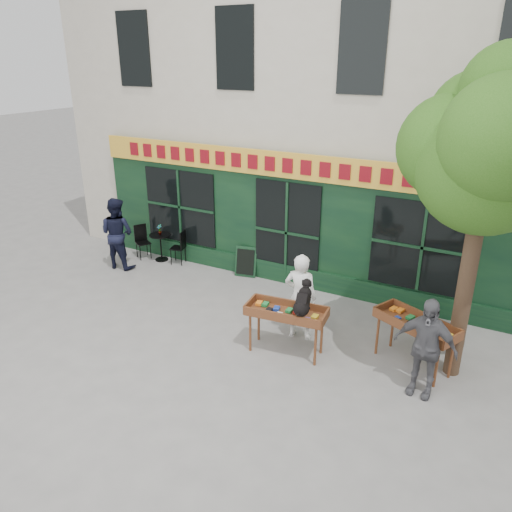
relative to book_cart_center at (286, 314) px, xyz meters
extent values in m
plane|color=slate|center=(-1.36, 0.55, -0.82)|extent=(80.00, 80.00, 0.00)
cube|color=beige|center=(-1.36, 6.55, 4.18)|extent=(14.00, 7.00, 10.00)
cube|color=black|center=(-1.36, 2.97, 0.78)|extent=(11.00, 0.16, 3.20)
cube|color=gold|center=(-1.36, 2.85, 2.18)|extent=(11.00, 0.06, 0.60)
cube|color=maroon|center=(-1.36, 2.81, 2.18)|extent=(9.60, 0.03, 0.34)
cube|color=black|center=(-1.36, 2.87, -0.57)|extent=(11.00, 0.10, 0.50)
cube|color=black|center=(-1.36, 2.87, 0.53)|extent=(1.70, 0.05, 2.50)
cube|color=black|center=(-4.56, 2.87, 0.73)|extent=(2.20, 0.05, 2.00)
cube|color=black|center=(1.84, 2.87, 0.73)|extent=(2.20, 0.05, 2.00)
cylinder|color=#382619|center=(2.94, 0.85, 0.98)|extent=(0.28, 0.28, 3.60)
sphere|color=#255513|center=(2.94, 0.85, 2.98)|extent=(2.20, 2.20, 2.20)
sphere|color=#255513|center=(2.34, 1.05, 3.18)|extent=(1.70, 1.70, 1.70)
sphere|color=#255513|center=(3.14, 0.25, 3.48)|extent=(1.80, 1.80, 1.80)
sphere|color=#255513|center=(2.64, 1.45, 3.58)|extent=(1.60, 1.60, 1.60)
sphere|color=#255513|center=(3.04, 0.95, 4.08)|extent=(1.40, 1.40, 1.40)
cylinder|color=brown|center=(-0.62, -0.29, -0.42)|extent=(0.05, 0.05, 0.80)
cylinder|color=brown|center=(0.67, -0.15, -0.42)|extent=(0.05, 0.05, 0.80)
cylinder|color=brown|center=(-0.67, 0.15, -0.42)|extent=(0.05, 0.05, 0.80)
cylinder|color=brown|center=(0.62, 0.29, -0.42)|extent=(0.05, 0.05, 0.80)
cube|color=brown|center=(0.00, 0.00, 0.00)|extent=(1.56, 0.75, 0.05)
cube|color=brown|center=(0.03, -0.29, 0.08)|extent=(1.49, 0.21, 0.18)
cube|color=brown|center=(-0.03, 0.29, 0.08)|extent=(1.49, 0.21, 0.18)
cube|color=brown|center=(0.00, 0.00, 0.06)|extent=(1.34, 0.54, 0.06)
imported|color=white|center=(0.00, 0.65, 0.09)|extent=(0.71, 0.51, 1.81)
cylinder|color=brown|center=(1.56, 0.79, -0.42)|extent=(0.05, 0.05, 0.80)
cylinder|color=brown|center=(2.75, 0.24, -0.42)|extent=(0.05, 0.05, 0.80)
cylinder|color=brown|center=(1.75, 1.19, -0.42)|extent=(0.05, 0.05, 0.80)
cylinder|color=brown|center=(2.93, 0.64, -0.42)|extent=(0.05, 0.05, 0.80)
cube|color=brown|center=(2.25, 0.72, 0.00)|extent=(1.61, 1.15, 0.05)
cube|color=brown|center=(2.13, 0.45, 0.08)|extent=(1.38, 0.66, 0.18)
cube|color=brown|center=(2.37, 0.98, 0.08)|extent=(1.38, 0.66, 0.18)
cube|color=brown|center=(2.25, 0.72, 0.06)|extent=(1.35, 0.90, 0.06)
imported|color=#505055|center=(2.55, -0.03, 0.07)|extent=(1.08, 0.52, 1.79)
cylinder|color=black|center=(-5.07, 2.55, -0.80)|extent=(0.36, 0.36, 0.03)
cylinder|color=black|center=(-5.07, 2.55, -0.44)|extent=(0.04, 0.04, 0.72)
cylinder|color=black|center=(-5.07, 2.55, -0.07)|extent=(0.60, 0.60, 0.03)
cube|color=black|center=(-5.62, 2.45, -0.37)|extent=(0.49, 0.49, 0.03)
cube|color=black|center=(-5.77, 2.54, -0.12)|extent=(0.21, 0.33, 0.50)
cylinder|color=black|center=(-5.57, 2.25, -0.60)|extent=(0.02, 0.02, 0.44)
cylinder|color=black|center=(-5.41, 2.50, -0.60)|extent=(0.02, 0.02, 0.44)
cylinder|color=black|center=(-5.82, 2.40, -0.60)|extent=(0.02, 0.02, 0.44)
cylinder|color=black|center=(-5.67, 2.66, -0.60)|extent=(0.02, 0.02, 0.44)
cube|color=black|center=(-4.52, 2.60, -0.37)|extent=(0.44, 0.44, 0.03)
cube|color=black|center=(-4.35, 2.64, -0.12)|extent=(0.12, 0.36, 0.50)
cylinder|color=black|center=(-4.70, 2.71, -0.60)|extent=(0.02, 0.02, 0.44)
cylinder|color=black|center=(-4.63, 2.42, -0.60)|extent=(0.02, 0.02, 0.44)
cylinder|color=black|center=(-4.41, 2.78, -0.60)|extent=(0.02, 0.02, 0.44)
cylinder|color=black|center=(-4.34, 2.49, -0.60)|extent=(0.02, 0.02, 0.44)
imported|color=gray|center=(-5.07, 2.55, 0.09)|extent=(0.18, 0.14, 0.29)
imported|color=black|center=(-5.77, 1.65, 0.14)|extent=(0.99, 0.80, 1.93)
cube|color=black|center=(-2.46, 2.75, -0.42)|extent=(0.59, 0.30, 0.79)
cube|color=black|center=(-2.46, 2.73, -0.42)|extent=(0.48, 0.26, 0.65)
camera|label=1|loc=(3.48, -7.57, 4.56)|focal=35.00mm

